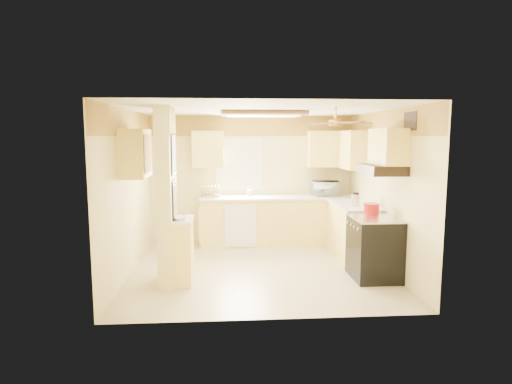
{
  "coord_description": "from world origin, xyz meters",
  "views": [
    {
      "loc": [
        -0.51,
        -6.57,
        2.1
      ],
      "look_at": [
        -0.02,
        0.35,
        1.19
      ],
      "focal_mm": 30.0,
      "sensor_mm": 36.0,
      "label": 1
    }
  ],
  "objects": [
    {
      "name": "ceiling",
      "position": [
        0.0,
        0.0,
        2.5
      ],
      "size": [
        4.0,
        4.0,
        0.0
      ],
      "primitive_type": "plane",
      "rotation": [
        3.14,
        0.0,
        0.0
      ],
      "color": "white",
      "rests_on": "wall_back"
    },
    {
      "name": "upper_cab_back_left",
      "position": [
        -0.85,
        1.72,
        1.85
      ],
      "size": [
        0.6,
        0.35,
        0.7
      ],
      "primitive_type": "cube",
      "color": "#EED366",
      "rests_on": "wall_back"
    },
    {
      "name": "range_hood",
      "position": [
        1.74,
        -0.55,
        1.62
      ],
      "size": [
        0.5,
        0.76,
        0.14
      ],
      "primitive_type": "cube",
      "color": "black",
      "rests_on": "upper_cab_over_stove"
    },
    {
      "name": "countertop_back",
      "position": [
        0.5,
        1.59,
        0.92
      ],
      "size": [
        3.04,
        0.64,
        0.04
      ],
      "primitive_type": "cube",
      "color": "white",
      "rests_on": "lower_cabinets_back"
    },
    {
      "name": "dutch_oven",
      "position": [
        1.71,
        -0.26,
        1.0
      ],
      "size": [
        0.25,
        0.25,
        0.17
      ],
      "color": "red",
      "rests_on": "stove"
    },
    {
      "name": "wall_left",
      "position": [
        -2.0,
        0.0,
        1.25
      ],
      "size": [
        0.0,
        3.8,
        3.8
      ],
      "primitive_type": "plane",
      "rotation": [
        1.57,
        0.0,
        1.57
      ],
      "color": "beige",
      "rests_on": "floor"
    },
    {
      "name": "vent_grate",
      "position": [
        1.98,
        -0.9,
        2.3
      ],
      "size": [
        0.02,
        0.4,
        0.25
      ],
      "primitive_type": "cube",
      "color": "black",
      "rests_on": "wall_right"
    },
    {
      "name": "ledge_top",
      "position": [
        -1.13,
        -0.55,
        0.92
      ],
      "size": [
        0.28,
        0.58,
        0.04
      ],
      "primitive_type": "cube",
      "color": "white",
      "rests_on": "partition_ledge"
    },
    {
      "name": "upper_cab_right",
      "position": [
        1.82,
        1.25,
        1.85
      ],
      "size": [
        0.35,
        1.0,
        0.7
      ],
      "primitive_type": "cube",
      "color": "#EED366",
      "rests_on": "wall_right"
    },
    {
      "name": "kettle",
      "position": [
        1.65,
        0.34,
        1.05
      ],
      "size": [
        0.15,
        0.15,
        0.23
      ],
      "color": "silver",
      "rests_on": "countertop_right"
    },
    {
      "name": "wall_right",
      "position": [
        2.0,
        0.0,
        1.25
      ],
      "size": [
        0.0,
        3.8,
        3.8
      ],
      "primitive_type": "plane",
      "rotation": [
        1.57,
        0.0,
        -1.57
      ],
      "color": "beige",
      "rests_on": "floor"
    },
    {
      "name": "microwave",
      "position": [
        1.45,
        1.64,
        1.08
      ],
      "size": [
        0.53,
        0.37,
        0.28
      ],
      "primitive_type": "imported",
      "rotation": [
        0.0,
        0.0,
        3.09
      ],
      "color": "white",
      "rests_on": "countertop_back"
    },
    {
      "name": "wallpaper_border",
      "position": [
        0.0,
        1.88,
        2.3
      ],
      "size": [
        4.0,
        0.02,
        0.4
      ],
      "primitive_type": "cube",
      "color": "gold",
      "rests_on": "wall_back"
    },
    {
      "name": "poster_nashville",
      "position": [
        -1.24,
        -0.55,
        1.2
      ],
      "size": [
        0.02,
        0.42,
        0.57
      ],
      "color": "black",
      "rests_on": "partition_column"
    },
    {
      "name": "upper_cab_back_right",
      "position": [
        1.55,
        1.72,
        1.85
      ],
      "size": [
        0.9,
        0.35,
        0.7
      ],
      "primitive_type": "cube",
      "color": "#EED366",
      "rests_on": "wall_back"
    },
    {
      "name": "bowl",
      "position": [
        -1.16,
        -0.66,
        0.97
      ],
      "size": [
        0.25,
        0.25,
        0.05
      ],
      "primitive_type": "imported",
      "rotation": [
        0.0,
        0.0,
        0.28
      ],
      "color": "white",
      "rests_on": "ledge_top"
    },
    {
      "name": "upper_cab_left_wall",
      "position": [
        -1.82,
        -0.25,
        1.85
      ],
      "size": [
        0.35,
        0.75,
        0.7
      ],
      "primitive_type": "cube",
      "color": "#EED366",
      "rests_on": "wall_left"
    },
    {
      "name": "window",
      "position": [
        -0.25,
        1.89,
        1.55
      ],
      "size": [
        0.92,
        0.02,
        1.02
      ],
      "color": "white",
      "rests_on": "wall_back"
    },
    {
      "name": "lower_cabinets_right",
      "position": [
        1.7,
        0.6,
        0.45
      ],
      "size": [
        0.6,
        1.4,
        0.9
      ],
      "primitive_type": "cube",
      "color": "#EED366",
      "rests_on": "floor"
    },
    {
      "name": "partition_ledge",
      "position": [
        -1.13,
        -0.55,
        0.45
      ],
      "size": [
        0.25,
        0.55,
        0.9
      ],
      "primitive_type": "cube",
      "color": "#EED366",
      "rests_on": "floor"
    },
    {
      "name": "stove",
      "position": [
        1.67,
        -0.55,
        0.46
      ],
      "size": [
        0.68,
        0.77,
        0.92
      ],
      "color": "black",
      "rests_on": "floor"
    },
    {
      "name": "poster_menu",
      "position": [
        -1.24,
        -0.55,
        1.85
      ],
      "size": [
        0.02,
        0.42,
        0.57
      ],
      "color": "black",
      "rests_on": "partition_column"
    },
    {
      "name": "upper_cab_over_stove",
      "position": [
        1.82,
        -0.55,
        1.95
      ],
      "size": [
        0.35,
        0.76,
        0.52
      ],
      "primitive_type": "cube",
      "color": "#EED366",
      "rests_on": "wall_right"
    },
    {
      "name": "ceiling_light_panel",
      "position": [
        0.1,
        0.5,
        2.46
      ],
      "size": [
        1.35,
        0.95,
        0.06
      ],
      "color": "brown",
      "rests_on": "ceiling"
    },
    {
      "name": "wall_front",
      "position": [
        0.0,
        -1.9,
        1.25
      ],
      "size": [
        4.0,
        0.0,
        4.0
      ],
      "primitive_type": "plane",
      "rotation": [
        -1.57,
        0.0,
        0.0
      ],
      "color": "beige",
      "rests_on": "floor"
    },
    {
      "name": "lower_cabinets_back",
      "position": [
        0.5,
        1.6,
        0.45
      ],
      "size": [
        3.0,
        0.6,
        0.9
      ],
      "primitive_type": "cube",
      "color": "#EED366",
      "rests_on": "floor"
    },
    {
      "name": "partition_column",
      "position": [
        -1.35,
        -0.55,
        1.25
      ],
      "size": [
        0.2,
        0.7,
        2.5
      ],
      "primitive_type": "cube",
      "color": "beige",
      "rests_on": "floor"
    },
    {
      "name": "utensil_crock",
      "position": [
        -0.05,
        1.67,
        1.0
      ],
      "size": [
        0.1,
        0.1,
        0.19
      ],
      "color": "white",
      "rests_on": "countertop_back"
    },
    {
      "name": "ceiling_fan",
      "position": [
        1.0,
        -0.7,
        2.29
      ],
      "size": [
        1.15,
        1.15,
        0.26
      ],
      "color": "gold",
      "rests_on": "ceiling"
    },
    {
      "name": "countertop_right",
      "position": [
        1.69,
        0.6,
        0.92
      ],
      "size": [
        0.64,
        1.44,
        0.04
      ],
      "primitive_type": "cube",
      "color": "white",
      "rests_on": "lower_cabinets_right"
    },
    {
      "name": "floor",
      "position": [
        0.0,
        0.0,
        0.0
      ],
      "size": [
        4.0,
        4.0,
        0.0
      ],
      "primitive_type": "plane",
      "color": "#C9B48B",
      "rests_on": "ground"
    },
    {
      "name": "dish_rack",
      "position": [
        -0.82,
        1.62,
        1.02
      ],
      "size": [
        0.38,
        0.28,
        0.22
      ],
      "color": "tan",
      "rests_on": "countertop_back"
    },
    {
      "name": "dishwasher_panel",
      "position": [
        -0.25,
        1.29,
        0.43
      ],
      "size": [
        0.58,
        0.02,
        0.8
      ],
      "primitive_type": "cube",
      "color": "white",
      "rests_on": "lower_cabinets_back"
    },
    {
      "name": "wall_back",
      "position": [
        0.0,
        1.9,
        1.25
      ],
      "size": [
        4.0,
        0.0,
        4.0
      ],
      "primitive_type": "plane",
      "rotation": [
        1.57,
        0.0,
        0.0
      ],
      "color": "beige",
      "rests_on": "floor"
    }
  ]
}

